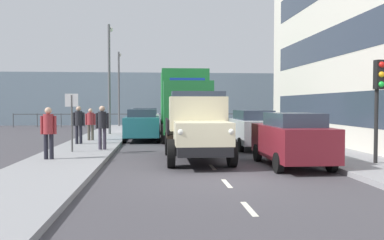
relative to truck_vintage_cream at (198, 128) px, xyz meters
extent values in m
plane|color=#423F44|center=(-0.34, -4.80, -1.18)|extent=(80.00, 80.00, 0.00)
cube|color=gray|center=(-5.17, -4.80, -1.10)|extent=(2.68, 35.89, 0.15)
cube|color=gray|center=(4.49, -4.80, -1.10)|extent=(2.68, 35.89, 0.15)
cube|color=silver|center=(-0.34, 6.49, -1.17)|extent=(0.12, 1.10, 0.01)
cube|color=silver|center=(-0.34, 3.98, -1.17)|extent=(0.12, 1.10, 0.01)
cube|color=silver|center=(-0.34, 1.31, -1.17)|extent=(0.12, 1.10, 0.01)
cube|color=silver|center=(-0.34, -1.60, -1.17)|extent=(0.12, 1.10, 0.01)
cube|color=silver|center=(-0.34, -4.24, -1.17)|extent=(0.12, 1.10, 0.01)
cube|color=silver|center=(-0.34, -6.70, -1.17)|extent=(0.12, 1.10, 0.01)
cube|color=silver|center=(-0.34, -9.32, -1.17)|extent=(0.12, 1.10, 0.01)
cube|color=silver|center=(-0.34, -12.23, -1.17)|extent=(0.12, 1.10, 0.01)
cube|color=silver|center=(-0.34, -14.59, -1.17)|extent=(0.12, 1.10, 0.01)
cube|color=silver|center=(-0.34, -16.97, -1.17)|extent=(0.12, 1.10, 0.01)
cube|color=silver|center=(-0.34, -19.95, -1.17)|extent=(0.12, 1.10, 0.01)
cube|color=#2D3847|center=(-6.54, -2.98, 0.62)|extent=(0.08, 17.53, 1.40)
cube|color=#2D3847|center=(-6.54, -2.98, 3.62)|extent=(0.08, 17.53, 1.40)
cube|color=gray|center=(-0.34, -25.75, 1.32)|extent=(80.00, 0.80, 5.00)
cylinder|color=#4C5156|center=(-14.34, -22.15, -0.58)|extent=(0.08, 0.08, 1.20)
cylinder|color=#4C5156|center=(-12.34, -22.15, -0.58)|extent=(0.08, 0.08, 1.20)
cylinder|color=#4C5156|center=(-10.34, -22.15, -0.58)|extent=(0.08, 0.08, 1.20)
cylinder|color=#4C5156|center=(-8.34, -22.15, -0.58)|extent=(0.08, 0.08, 1.20)
cylinder|color=#4C5156|center=(-6.34, -22.15, -0.58)|extent=(0.08, 0.08, 1.20)
cylinder|color=#4C5156|center=(-4.34, -22.15, -0.58)|extent=(0.08, 0.08, 1.20)
cylinder|color=#4C5156|center=(-2.34, -22.15, -0.58)|extent=(0.08, 0.08, 1.20)
cylinder|color=#4C5156|center=(-0.34, -22.15, -0.58)|extent=(0.08, 0.08, 1.20)
cylinder|color=#4C5156|center=(1.66, -22.15, -0.58)|extent=(0.08, 0.08, 1.20)
cylinder|color=#4C5156|center=(3.66, -22.15, -0.58)|extent=(0.08, 0.08, 1.20)
cylinder|color=#4C5156|center=(5.66, -22.15, -0.58)|extent=(0.08, 0.08, 1.20)
cylinder|color=#4C5156|center=(7.66, -22.15, -0.58)|extent=(0.08, 0.08, 1.20)
cylinder|color=#4C5156|center=(9.66, -22.15, -0.58)|extent=(0.08, 0.08, 1.20)
cylinder|color=#4C5156|center=(11.66, -22.15, -0.58)|extent=(0.08, 0.08, 1.20)
cylinder|color=#4C5156|center=(13.66, -22.15, -0.58)|extent=(0.08, 0.08, 1.20)
cube|color=#4C5156|center=(-0.34, -22.15, -0.06)|extent=(28.00, 0.08, 0.08)
cube|color=black|center=(0.00, -0.38, -0.58)|extent=(1.64, 5.60, 0.30)
cube|color=beige|center=(0.00, 1.47, -0.08)|extent=(1.72, 1.90, 0.70)
cube|color=silver|center=(0.00, 2.36, -0.11)|extent=(1.16, 0.08, 0.56)
sphere|color=white|center=(-0.74, 2.36, 0.02)|extent=(0.20, 0.20, 0.20)
sphere|color=white|center=(0.73, 2.36, 0.02)|extent=(0.20, 0.20, 0.20)
cube|color=beige|center=(0.00, -0.04, 0.50)|extent=(1.93, 1.34, 1.15)
cube|color=#2D3847|center=(0.00, -0.04, 0.97)|extent=(1.78, 1.23, 0.56)
cube|color=#2D2319|center=(0.00, -1.72, -0.35)|extent=(2.10, 2.80, 0.16)
cube|color=black|center=(-1.01, -1.72, -0.03)|extent=(0.08, 2.80, 0.56)
cube|color=black|center=(1.01, -1.72, -0.03)|extent=(0.08, 2.80, 0.56)
cylinder|color=black|center=(-0.97, 1.30, -0.73)|extent=(0.24, 0.90, 0.90)
cylinder|color=black|center=(0.97, 1.30, -0.73)|extent=(0.24, 0.90, 0.90)
cylinder|color=black|center=(-0.97, -1.92, -0.73)|extent=(0.24, 0.90, 0.90)
cylinder|color=black|center=(0.97, -1.92, -0.73)|extent=(0.24, 0.90, 0.90)
cube|color=#1E7033|center=(-0.11, -6.37, 0.64)|extent=(2.40, 2.21, 2.60)
cube|color=#2D3847|center=(-0.11, -6.37, 1.21)|extent=(2.20, 2.04, 0.80)
cube|color=#1933B2|center=(-0.11, -6.37, 2.04)|extent=(1.75, 0.20, 0.16)
cube|color=#1E7033|center=(-0.11, -10.36, 1.19)|extent=(2.50, 5.95, 3.00)
cube|color=black|center=(-0.11, -9.43, -0.48)|extent=(2.00, 8.07, 0.36)
cylinder|color=black|center=(-1.26, -6.45, -0.66)|extent=(0.28, 1.04, 1.04)
cylinder|color=black|center=(1.04, -6.45, -0.66)|extent=(0.28, 1.04, 1.04)
cylinder|color=black|center=(-1.26, -10.06, -0.66)|extent=(0.28, 1.04, 1.04)
cylinder|color=black|center=(1.04, -10.06, -0.66)|extent=(0.28, 1.04, 1.04)
cylinder|color=black|center=(-1.26, -12.19, -0.66)|extent=(0.28, 1.04, 1.04)
cylinder|color=black|center=(1.04, -12.19, -0.66)|extent=(0.28, 1.04, 1.04)
cube|color=maroon|center=(-2.88, 1.34, -0.38)|extent=(1.68, 3.97, 1.00)
cube|color=#2D3847|center=(-2.88, 1.54, 0.33)|extent=(1.38, 2.19, 0.42)
cylinder|color=black|center=(-2.08, 0.11, -0.88)|extent=(0.18, 0.60, 0.60)
cylinder|color=black|center=(-3.68, 0.11, -0.88)|extent=(0.18, 0.60, 0.60)
cylinder|color=black|center=(-2.08, 2.57, -0.88)|extent=(0.18, 0.60, 0.60)
cylinder|color=black|center=(-3.68, 2.57, -0.88)|extent=(0.18, 0.60, 0.60)
cube|color=#B7BABF|center=(-2.88, -4.16, -0.38)|extent=(1.66, 4.47, 1.00)
cube|color=#2D3847|center=(-2.88, -3.96, 0.33)|extent=(1.36, 2.46, 0.42)
cylinder|color=black|center=(-2.09, -5.54, -0.88)|extent=(0.18, 0.60, 0.60)
cylinder|color=black|center=(-3.67, -5.54, -0.88)|extent=(0.18, 0.60, 0.60)
cylinder|color=black|center=(-2.09, -2.77, -0.88)|extent=(0.18, 0.60, 0.60)
cylinder|color=black|center=(-3.67, -2.77, -0.88)|extent=(0.18, 0.60, 0.60)
cube|color=#1E6670|center=(2.20, -8.32, -0.38)|extent=(1.82, 4.10, 1.00)
cube|color=#2D3847|center=(2.20, -8.52, 0.33)|extent=(1.49, 2.26, 0.42)
cylinder|color=black|center=(1.34, -7.04, -0.88)|extent=(0.18, 0.60, 0.60)
cylinder|color=black|center=(3.06, -7.04, -0.88)|extent=(0.18, 0.60, 0.60)
cylinder|color=black|center=(1.34, -9.59, -0.88)|extent=(0.18, 0.60, 0.60)
cylinder|color=black|center=(3.06, -9.59, -0.88)|extent=(0.18, 0.60, 0.60)
cube|color=white|center=(2.20, -14.36, -0.38)|extent=(1.89, 4.30, 1.00)
cube|color=#2D3847|center=(2.20, -14.56, 0.33)|extent=(1.55, 2.37, 0.42)
cylinder|color=black|center=(1.30, -13.03, -0.88)|extent=(0.18, 0.60, 0.60)
cylinder|color=black|center=(3.10, -13.03, -0.88)|extent=(0.18, 0.60, 0.60)
cylinder|color=black|center=(1.30, -15.69, -0.88)|extent=(0.18, 0.60, 0.60)
cylinder|color=black|center=(3.10, -15.69, -0.88)|extent=(0.18, 0.60, 0.60)
cylinder|color=black|center=(4.93, 0.04, -0.61)|extent=(0.14, 0.14, 0.85)
cylinder|color=black|center=(5.11, 0.04, -0.61)|extent=(0.14, 0.14, 0.85)
cylinder|color=maroon|center=(5.02, 0.04, 0.15)|extent=(0.34, 0.34, 0.67)
cylinder|color=maroon|center=(4.80, 0.04, 0.12)|extent=(0.09, 0.09, 0.62)
cylinder|color=maroon|center=(5.24, 0.04, 0.12)|extent=(0.09, 0.09, 0.62)
sphere|color=tan|center=(5.02, 0.04, 0.60)|extent=(0.23, 0.23, 0.23)
cylinder|color=#383342|center=(3.53, -2.79, -0.60)|extent=(0.14, 0.14, 0.86)
cylinder|color=#383342|center=(3.71, -2.79, -0.60)|extent=(0.14, 0.14, 0.86)
cylinder|color=black|center=(3.62, -2.79, 0.17)|extent=(0.34, 0.34, 0.68)
cylinder|color=black|center=(3.40, -2.79, 0.14)|extent=(0.09, 0.09, 0.63)
cylinder|color=black|center=(3.84, -2.79, 0.14)|extent=(0.09, 0.09, 0.63)
sphere|color=tan|center=(3.62, -2.79, 0.63)|extent=(0.23, 0.23, 0.23)
cylinder|color=black|center=(4.93, -5.27, -0.61)|extent=(0.14, 0.14, 0.85)
cylinder|color=black|center=(5.11, -5.27, -0.61)|extent=(0.14, 0.14, 0.85)
cylinder|color=black|center=(5.02, -5.27, 0.15)|extent=(0.34, 0.34, 0.67)
cylinder|color=black|center=(4.80, -5.27, 0.12)|extent=(0.09, 0.09, 0.62)
cylinder|color=black|center=(5.24, -5.27, 0.12)|extent=(0.09, 0.09, 0.62)
sphere|color=tan|center=(5.02, -5.27, 0.60)|extent=(0.23, 0.23, 0.23)
cylinder|color=#4C473D|center=(4.69, -7.20, -0.63)|extent=(0.14, 0.14, 0.79)
cylinder|color=#4C473D|center=(4.87, -7.20, -0.63)|extent=(0.14, 0.14, 0.79)
cylinder|color=maroon|center=(4.78, -7.20, 0.07)|extent=(0.34, 0.34, 0.62)
cylinder|color=maroon|center=(4.56, -7.20, 0.04)|extent=(0.09, 0.09, 0.57)
cylinder|color=maroon|center=(5.00, -7.20, 0.04)|extent=(0.09, 0.09, 0.57)
sphere|color=tan|center=(4.78, -7.20, 0.49)|extent=(0.21, 0.21, 0.21)
cylinder|color=black|center=(-5.42, 1.85, 0.57)|extent=(0.12, 0.12, 3.20)
cube|color=black|center=(-5.42, 1.99, 1.72)|extent=(0.28, 0.24, 0.90)
sphere|color=red|center=(-5.42, 2.11, 2.02)|extent=(0.18, 0.18, 0.18)
sphere|color=orange|center=(-5.42, 2.11, 1.72)|extent=(0.18, 0.18, 0.18)
sphere|color=green|center=(-5.42, 2.11, 1.42)|extent=(0.18, 0.18, 0.18)
cylinder|color=#59595B|center=(4.34, -11.67, 2.35)|extent=(0.16, 0.16, 6.75)
cylinder|color=#59595B|center=(4.34, -12.12, 5.62)|extent=(0.10, 0.90, 0.10)
sphere|color=silver|center=(4.34, -12.57, 5.57)|extent=(0.32, 0.32, 0.32)
cylinder|color=#59595B|center=(4.61, -21.11, 2.10)|extent=(0.16, 0.16, 6.25)
cylinder|color=#59595B|center=(4.61, -21.56, 5.12)|extent=(0.10, 0.90, 0.10)
sphere|color=silver|center=(4.61, -22.01, 5.07)|extent=(0.32, 0.32, 0.32)
cylinder|color=#4C4C4C|center=(4.69, -2.10, 0.07)|extent=(0.07, 0.07, 2.20)
cube|color=silver|center=(4.69, -2.10, 0.97)|extent=(0.50, 0.04, 0.50)
camera|label=1|loc=(1.40, 14.12, 0.82)|focal=38.49mm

